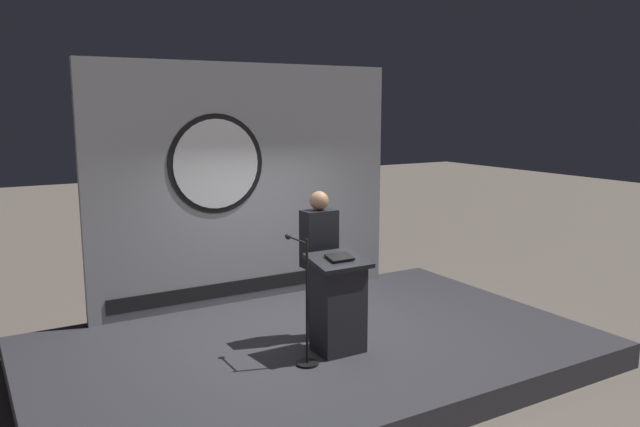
{
  "coord_description": "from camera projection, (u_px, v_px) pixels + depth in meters",
  "views": [
    {
      "loc": [
        -3.5,
        -6.01,
        3.01
      ],
      "look_at": [
        0.06,
        0.0,
        1.81
      ],
      "focal_mm": 35.02,
      "sensor_mm": 36.0,
      "label": 1
    }
  ],
  "objects": [
    {
      "name": "podium",
      "position": [
        338.0,
        304.0,
        6.91
      ],
      "size": [
        0.64,
        0.5,
        1.12
      ],
      "color": "#26262B",
      "rests_on": "stage_platform"
    },
    {
      "name": "microphone_stand",
      "position": [
        304.0,
        320.0,
        6.61
      ],
      "size": [
        0.24,
        0.57,
        1.37
      ],
      "color": "black",
      "rests_on": "stage_platform"
    },
    {
      "name": "ground_plane",
      "position": [
        316.0,
        365.0,
        7.36
      ],
      "size": [
        40.0,
        40.0,
        0.0
      ],
      "primitive_type": "plane",
      "color": "#6B6056"
    },
    {
      "name": "speaker_person",
      "position": [
        319.0,
        264.0,
        7.28
      ],
      "size": [
        0.4,
        0.26,
        1.75
      ],
      "color": "black",
      "rests_on": "stage_platform"
    },
    {
      "name": "banner_display",
      "position": [
        247.0,
        185.0,
        8.59
      ],
      "size": [
        4.42,
        0.12,
        3.29
      ],
      "color": "#9E9EA3",
      "rests_on": "stage_platform"
    },
    {
      "name": "stage_platform",
      "position": [
        316.0,
        353.0,
        7.34
      ],
      "size": [
        6.4,
        4.0,
        0.3
      ],
      "primitive_type": "cube",
      "color": "#333338",
      "rests_on": "ground"
    }
  ]
}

